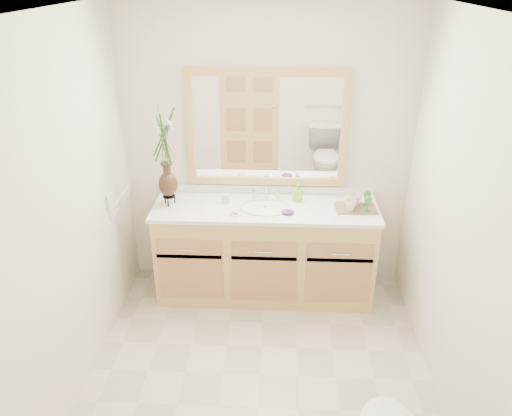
# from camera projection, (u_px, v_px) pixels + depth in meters

# --- Properties ---
(floor) EXTENTS (2.60, 2.60, 0.00)m
(floor) POSITION_uv_depth(u_px,v_px,m) (260.00, 375.00, 3.52)
(floor) COLOR beige
(floor) RESTS_ON ground
(ceiling) EXTENTS (2.40, 2.60, 0.02)m
(ceiling) POSITION_uv_depth(u_px,v_px,m) (262.00, 11.00, 2.47)
(ceiling) COLOR white
(ceiling) RESTS_ON wall_back
(wall_back) EXTENTS (2.40, 0.02, 2.40)m
(wall_back) POSITION_uv_depth(u_px,v_px,m) (267.00, 152.00, 4.16)
(wall_back) COLOR white
(wall_back) RESTS_ON floor
(wall_front) EXTENTS (2.40, 0.02, 2.40)m
(wall_front) POSITION_uv_depth(u_px,v_px,m) (247.00, 390.00, 1.83)
(wall_front) COLOR white
(wall_front) RESTS_ON floor
(wall_left) EXTENTS (0.02, 2.60, 2.40)m
(wall_left) POSITION_uv_depth(u_px,v_px,m) (65.00, 220.00, 3.05)
(wall_left) COLOR white
(wall_left) RESTS_ON floor
(wall_right) EXTENTS (0.02, 2.60, 2.40)m
(wall_right) POSITION_uv_depth(u_px,v_px,m) (464.00, 229.00, 2.94)
(wall_right) COLOR white
(wall_right) RESTS_ON floor
(vanity) EXTENTS (1.80, 0.55, 0.80)m
(vanity) POSITION_uv_depth(u_px,v_px,m) (265.00, 252.00, 4.26)
(vanity) COLOR #DBB06A
(vanity) RESTS_ON floor
(counter) EXTENTS (1.84, 0.57, 0.03)m
(counter) POSITION_uv_depth(u_px,v_px,m) (265.00, 208.00, 4.08)
(counter) COLOR white
(counter) RESTS_ON vanity
(sink) EXTENTS (0.38, 0.34, 0.23)m
(sink) POSITION_uv_depth(u_px,v_px,m) (265.00, 214.00, 4.08)
(sink) COLOR white
(sink) RESTS_ON counter
(mirror) EXTENTS (1.32, 0.04, 0.97)m
(mirror) POSITION_uv_depth(u_px,v_px,m) (267.00, 129.00, 4.05)
(mirror) COLOR white
(mirror) RESTS_ON wall_back
(switch_plate) EXTENTS (0.02, 0.12, 0.12)m
(switch_plate) POSITION_uv_depth(u_px,v_px,m) (110.00, 200.00, 3.83)
(switch_plate) COLOR white
(switch_plate) RESTS_ON wall_left
(flower_vase) EXTENTS (0.18, 0.18, 0.75)m
(flower_vase) POSITION_uv_depth(u_px,v_px,m) (165.00, 145.00, 3.89)
(flower_vase) COLOR black
(flower_vase) RESTS_ON counter
(tumbler) EXTENTS (0.06, 0.06, 0.08)m
(tumbler) POSITION_uv_depth(u_px,v_px,m) (225.00, 198.00, 4.12)
(tumbler) COLOR beige
(tumbler) RESTS_ON counter
(soap_dish) EXTENTS (0.10, 0.10, 0.03)m
(soap_dish) POSITION_uv_depth(u_px,v_px,m) (236.00, 213.00, 3.94)
(soap_dish) COLOR beige
(soap_dish) RESTS_ON counter
(soap_bottle) EXTENTS (0.08, 0.08, 0.14)m
(soap_bottle) POSITION_uv_depth(u_px,v_px,m) (298.00, 193.00, 4.15)
(soap_bottle) COLOR #83E936
(soap_bottle) RESTS_ON counter
(purple_dish) EXTENTS (0.12, 0.11, 0.03)m
(purple_dish) POSITION_uv_depth(u_px,v_px,m) (288.00, 212.00, 3.94)
(purple_dish) COLOR #572268
(purple_dish) RESTS_ON counter
(tray) EXTENTS (0.33, 0.22, 0.02)m
(tray) POSITION_uv_depth(u_px,v_px,m) (355.00, 208.00, 4.03)
(tray) COLOR brown
(tray) RESTS_ON counter
(mug_left) EXTENTS (0.11, 0.10, 0.09)m
(mug_left) POSITION_uv_depth(u_px,v_px,m) (350.00, 205.00, 3.95)
(mug_left) COLOR beige
(mug_left) RESTS_ON tray
(mug_right) EXTENTS (0.14, 0.14, 0.10)m
(mug_right) POSITION_uv_depth(u_px,v_px,m) (355.00, 200.00, 4.03)
(mug_right) COLOR beige
(mug_right) RESTS_ON tray
(goblet_front) EXTENTS (0.06, 0.06, 0.14)m
(goblet_front) POSITION_uv_depth(u_px,v_px,m) (368.00, 201.00, 3.92)
(goblet_front) COLOR #277732
(goblet_front) RESTS_ON tray
(goblet_back) EXTENTS (0.06, 0.06, 0.13)m
(goblet_back) POSITION_uv_depth(u_px,v_px,m) (367.00, 195.00, 4.03)
(goblet_back) COLOR #277732
(goblet_back) RESTS_ON tray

